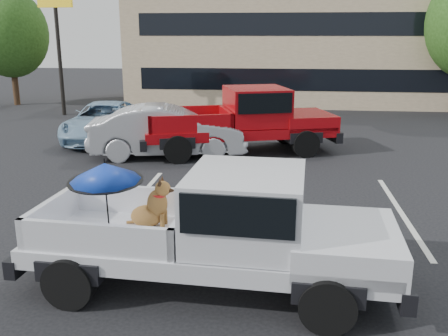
# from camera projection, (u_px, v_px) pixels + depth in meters

# --- Properties ---
(ground) EXTENTS (90.00, 90.00, 0.00)m
(ground) POSITION_uv_depth(u_px,v_px,m) (260.00, 243.00, 9.33)
(ground) COLOR black
(ground) RESTS_ON ground
(stripe_left) EXTENTS (0.12, 5.00, 0.01)m
(stripe_left) POSITION_uv_depth(u_px,v_px,m) (135.00, 202.00, 11.58)
(stripe_left) COLOR silver
(stripe_left) RESTS_ON ground
(stripe_right) EXTENTS (0.12, 5.00, 0.01)m
(stripe_right) POSITION_uv_depth(u_px,v_px,m) (401.00, 213.00, 10.91)
(stripe_right) COLOR silver
(stripe_right) RESTS_ON ground
(motel_building) EXTENTS (20.40, 8.40, 6.30)m
(motel_building) POSITION_uv_depth(u_px,v_px,m) (313.00, 43.00, 28.37)
(motel_building) COLOR tan
(motel_building) RESTS_ON ground
(motel_sign) EXTENTS (1.60, 0.22, 6.00)m
(motel_sign) POSITION_uv_depth(u_px,v_px,m) (56.00, 13.00, 22.63)
(motel_sign) COLOR black
(motel_sign) RESTS_ON ground
(tree_left) EXTENTS (3.96, 3.96, 6.02)m
(tree_left) POSITION_uv_depth(u_px,v_px,m) (10.00, 34.00, 26.20)
(tree_left) COLOR #332114
(tree_left) RESTS_ON ground
(tree_back) EXTENTS (4.68, 4.68, 7.11)m
(tree_back) POSITION_uv_depth(u_px,v_px,m) (377.00, 22.00, 30.50)
(tree_back) COLOR #332114
(tree_back) RESTS_ON ground
(silver_pickup) EXTENTS (5.79, 2.36, 2.06)m
(silver_pickup) POSITION_uv_depth(u_px,v_px,m) (229.00, 224.00, 7.43)
(silver_pickup) COLOR black
(silver_pickup) RESTS_ON ground
(red_pickup) EXTENTS (6.75, 4.04, 2.10)m
(red_pickup) POSITION_uv_depth(u_px,v_px,m) (251.00, 117.00, 16.19)
(red_pickup) COLOR black
(red_pickup) RESTS_ON ground
(silver_sedan) EXTENTS (5.12, 2.59, 1.61)m
(silver_sedan) POSITION_uv_depth(u_px,v_px,m) (168.00, 131.00, 15.70)
(silver_sedan) COLOR #A3A4AA
(silver_sedan) RESTS_ON ground
(blue_suv) EXTENTS (2.60, 5.01, 1.35)m
(blue_suv) POSITION_uv_depth(u_px,v_px,m) (105.00, 121.00, 18.21)
(blue_suv) COLOR #84A8C5
(blue_suv) RESTS_ON ground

